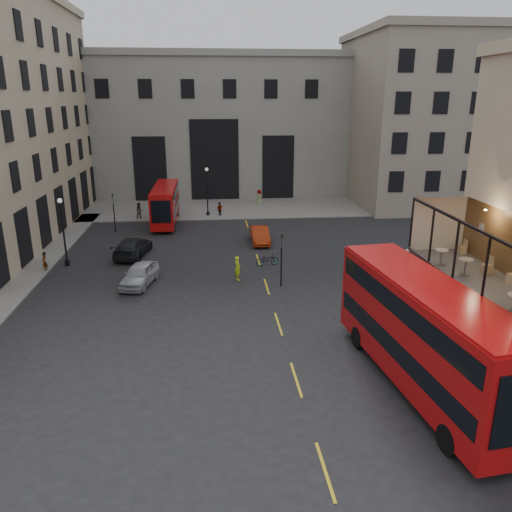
{
  "coord_description": "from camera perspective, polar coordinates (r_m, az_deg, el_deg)",
  "views": [
    {
      "loc": [
        -5.79,
        -20.14,
        12.58
      ],
      "look_at": [
        -2.96,
        9.71,
        3.0
      ],
      "focal_mm": 35.0,
      "sensor_mm": 36.0,
      "label": 1
    }
  ],
  "objects": [
    {
      "name": "ground",
      "position": [
        24.44,
        9.36,
        -13.52
      ],
      "size": [
        140.0,
        140.0,
        0.0
      ],
      "primitive_type": "plane",
      "color": "black",
      "rests_on": "ground"
    },
    {
      "name": "cyclist",
      "position": [
        35.72,
        -2.13,
        -1.4
      ],
      "size": [
        0.58,
        0.74,
        1.77
      ],
      "primitive_type": "imported",
      "rotation": [
        0.0,
        0.0,
        1.84
      ],
      "color": "#CFF219",
      "rests_on": "ground"
    },
    {
      "name": "bus_far",
      "position": [
        52.53,
        -10.33,
        6.03
      ],
      "size": [
        2.29,
        9.8,
        3.91
      ],
      "color": "#B10C0C",
      "rests_on": "ground"
    },
    {
      "name": "car_c",
      "position": [
        42.38,
        -13.91,
        1.0
      ],
      "size": [
        3.03,
        5.56,
        1.53
      ],
      "primitive_type": "imported",
      "rotation": [
        0.0,
        0.0,
        2.97
      ],
      "color": "black",
      "rests_on": "ground"
    },
    {
      "name": "car_a",
      "position": [
        35.77,
        -13.17,
        -2.08
      ],
      "size": [
        2.7,
        4.67,
        1.5
      ],
      "primitive_type": "imported",
      "rotation": [
        0.0,
        0.0,
        -0.22
      ],
      "color": "#9EA0A6",
      "rests_on": "ground"
    },
    {
      "name": "traffic_light_far",
      "position": [
        50.05,
        -15.97,
        5.33
      ],
      "size": [
        0.16,
        0.2,
        3.8
      ],
      "color": "black",
      "rests_on": "ground"
    },
    {
      "name": "cafe_table_far",
      "position": [
        26.31,
        20.41,
        0.13
      ],
      "size": [
        0.64,
        0.64,
        0.8
      ],
      "color": "beige",
      "rests_on": "cafe_floor"
    },
    {
      "name": "cafe_table_mid",
      "position": [
        25.15,
        22.83,
        -0.9
      ],
      "size": [
        0.66,
        0.66,
        0.83
      ],
      "color": "beige",
      "rests_on": "cafe_floor"
    },
    {
      "name": "street_lamp_a",
      "position": [
        41.03,
        -21.09,
        2.14
      ],
      "size": [
        0.36,
        0.36,
        5.33
      ],
      "color": "black",
      "rests_on": "ground"
    },
    {
      "name": "building_right",
      "position": [
        65.44,
        18.45,
        14.94
      ],
      "size": [
        16.6,
        18.6,
        20.0
      ],
      "color": "gray",
      "rests_on": "ground"
    },
    {
      "name": "bicycle",
      "position": [
        38.94,
        1.3,
        -0.39
      ],
      "size": [
        1.9,
        0.98,
        0.95
      ],
      "primitive_type": "imported",
      "rotation": [
        0.0,
        0.0,
        1.77
      ],
      "color": "gray",
      "rests_on": "ground"
    },
    {
      "name": "street_lamp_b",
      "position": [
        55.09,
        -5.58,
        6.99
      ],
      "size": [
        0.36,
        0.36,
        5.33
      ],
      "color": "black",
      "rests_on": "ground"
    },
    {
      "name": "gateway",
      "position": [
        68.2,
        -4.91,
        14.98
      ],
      "size": [
        35.0,
        10.6,
        18.0
      ],
      "color": "gray",
      "rests_on": "ground"
    },
    {
      "name": "traffic_light_near",
      "position": [
        34.04,
        2.93,
        0.34
      ],
      "size": [
        0.16,
        0.2,
        3.8
      ],
      "color": "black",
      "rests_on": "ground"
    },
    {
      "name": "pedestrian_d",
      "position": [
        61.28,
        0.38,
        6.74
      ],
      "size": [
        0.99,
        1.06,
        1.82
      ],
      "primitive_type": "imported",
      "rotation": [
        0.0,
        0.0,
        2.2
      ],
      "color": "gray",
      "rests_on": "ground"
    },
    {
      "name": "cafe_chair_d",
      "position": [
        28.74,
        22.47,
        0.7
      ],
      "size": [
        0.39,
        0.39,
        0.77
      ],
      "color": "tan",
      "rests_on": "cafe_floor"
    },
    {
      "name": "car_b",
      "position": [
        44.91,
        0.43,
        2.41
      ],
      "size": [
        1.54,
        4.38,
        1.44
      ],
      "primitive_type": "imported",
      "rotation": [
        0.0,
        0.0,
        0.0
      ],
      "color": "#9C2609",
      "rests_on": "ground"
    },
    {
      "name": "cafe_floor",
      "position": [
        24.92,
        24.53,
        -2.75
      ],
      "size": [
        3.0,
        10.0,
        0.1
      ],
      "primitive_type": "cube",
      "color": "slate",
      "rests_on": "host_frontage"
    },
    {
      "name": "bus_near",
      "position": [
        23.41,
        18.73,
        -8.01
      ],
      "size": [
        4.21,
        12.68,
        4.96
      ],
      "color": "#B10C0D",
      "rests_on": "ground"
    },
    {
      "name": "pedestrian_c",
      "position": [
        55.05,
        -4.16,
        5.34
      ],
      "size": [
        0.96,
        0.94,
        1.63
      ],
      "primitive_type": "imported",
      "rotation": [
        0.0,
        0.0,
        3.9
      ],
      "color": "gray",
      "rests_on": "ground"
    },
    {
      "name": "pedestrian_b",
      "position": [
        52.61,
        -9.43,
        4.71
      ],
      "size": [
        1.4,
        1.17,
        1.89
      ],
      "primitive_type": "imported",
      "rotation": [
        0.0,
        0.0,
        0.45
      ],
      "color": "gray",
      "rests_on": "ground"
    },
    {
      "name": "pedestrian_a",
      "position": [
        54.86,
        -13.18,
        4.98
      ],
      "size": [
        1.03,
        0.89,
        1.84
      ],
      "primitive_type": "imported",
      "rotation": [
        0.0,
        0.0,
        0.24
      ],
      "color": "gray",
      "rests_on": "ground"
    },
    {
      "name": "cafe_chair_c",
      "position": [
        25.99,
        24.88,
        -1.28
      ],
      "size": [
        0.47,
        0.47,
        0.83
      ],
      "color": "tan",
      "rests_on": "cafe_floor"
    },
    {
      "name": "host_frontage",
      "position": [
        25.75,
        23.88,
        -7.55
      ],
      "size": [
        3.0,
        11.0,
        4.5
      ],
      "primitive_type": "cube",
      "color": "tan",
      "rests_on": "ground"
    },
    {
      "name": "pavement_far",
      "position": [
        59.47,
        -5.52,
        5.49
      ],
      "size": [
        40.0,
        12.0,
        0.12
      ],
      "primitive_type": "cube",
      "color": "slate",
      "rests_on": "ground"
    },
    {
      "name": "pedestrian_e",
      "position": [
        40.65,
        -23.03,
        -0.63
      ],
      "size": [
        0.37,
        0.56,
        1.54
      ],
      "primitive_type": "imported",
      "rotation": [
        0.0,
        0.0,
        4.71
      ],
      "color": "gray",
      "rests_on": "ground"
    }
  ]
}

